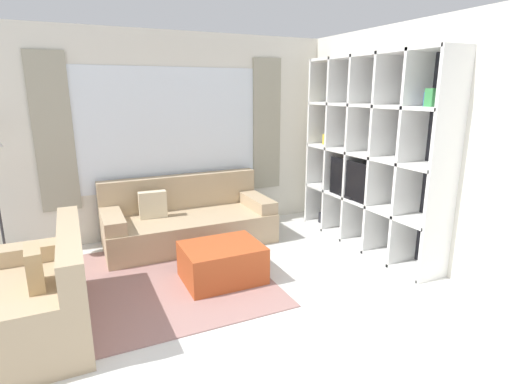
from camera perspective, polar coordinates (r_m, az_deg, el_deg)
ground_plane at (r=3.15m, az=4.79°, el=-24.06°), size 16.00×16.00×0.00m
wall_back at (r=5.58m, az=-12.02°, el=7.90°), size 5.75×0.11×2.70m
wall_right at (r=5.21m, az=18.53°, el=6.96°), size 0.07×4.44×2.70m
area_rug at (r=4.41m, az=-14.80°, el=-12.38°), size 2.34×2.15×0.01m
shelving_unit at (r=5.14m, az=16.14°, el=5.10°), size 0.42×2.22×2.37m
couch_main at (r=5.34m, az=-9.72°, el=-4.11°), size 2.13×0.96×0.84m
couch_side at (r=3.87m, az=-29.28°, el=-13.14°), size 0.96×1.52×0.84m
ottoman at (r=4.27m, az=-4.87°, el=-10.03°), size 0.80×0.64×0.40m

